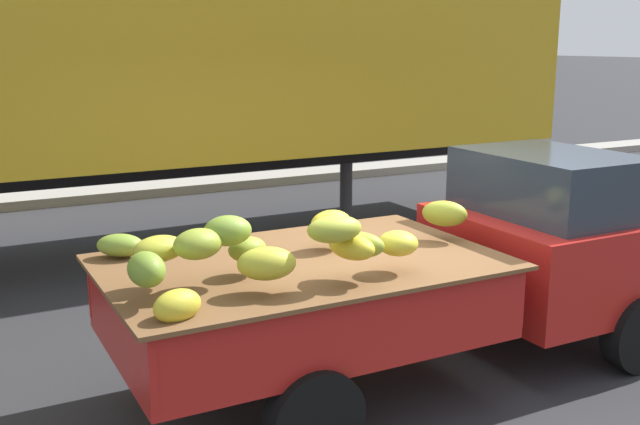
{
  "coord_description": "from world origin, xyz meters",
  "views": [
    {
      "loc": [
        -3.11,
        -4.7,
        2.61
      ],
      "look_at": [
        -0.65,
        -0.01,
        1.4
      ],
      "focal_mm": 41.97,
      "sensor_mm": 36.0,
      "label": 1
    }
  ],
  "objects": [
    {
      "name": "pickup_truck",
      "position": [
        1.09,
        -0.1,
        0.89
      ],
      "size": [
        4.97,
        1.83,
        1.7
      ],
      "rotation": [
        0.0,
        0.0,
        0.0
      ],
      "color": "#B21E19",
      "rests_on": "ground"
    },
    {
      "name": "semi_trailer",
      "position": [
        -1.23,
        4.46,
        2.54
      ],
      "size": [
        12.02,
        2.72,
        3.95
      ],
      "rotation": [
        0.0,
        0.0,
        0.01
      ],
      "color": "gold",
      "rests_on": "ground"
    },
    {
      "name": "curb_strip",
      "position": [
        0.0,
        8.1,
        0.08
      ],
      "size": [
        80.0,
        0.8,
        0.16
      ],
      "primitive_type": "cube",
      "color": "gray",
      "rests_on": "ground"
    },
    {
      "name": "ground",
      "position": [
        0.0,
        0.0,
        0.0
      ],
      "size": [
        220.0,
        220.0,
        0.0
      ],
      "primitive_type": "plane",
      "color": "#28282B"
    }
  ]
}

